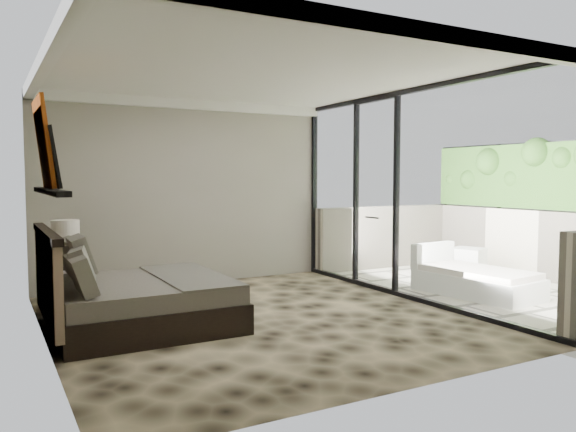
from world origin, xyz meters
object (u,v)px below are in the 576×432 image
ottoman (468,262)px  table_lamp (65,238)px  nightstand (65,292)px  bed (133,299)px  lounger (473,280)px

ottoman → table_lamp: bearing=174.3°
nightstand → table_lamp: 0.67m
bed → nightstand: (-0.55, 1.18, -0.08)m
ottoman → lounger: (-0.99, -1.03, -0.03)m
lounger → ottoman: bearing=39.8°
bed → lounger: (4.58, -0.52, -0.11)m
bed → table_lamp: 1.37m
table_lamp → bed: bearing=-64.6°
bed → lounger: size_ratio=1.09×
table_lamp → nightstand: bearing=103.5°
ottoman → nightstand: bearing=173.8°
bed → lounger: 4.61m
nightstand → lounger: bearing=-34.3°
bed → table_lamp: size_ratio=3.20×
nightstand → ottoman: same height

